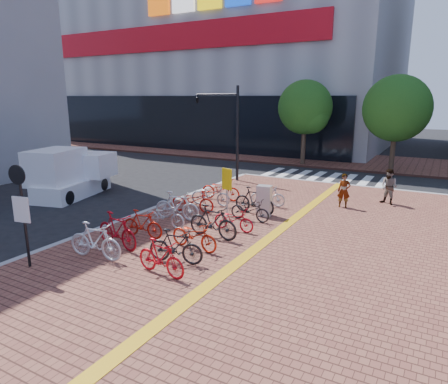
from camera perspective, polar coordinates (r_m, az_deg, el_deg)
The scene contains 31 objects.
ground at distance 13.43m, azimuth -4.54°, elevation -8.07°, with size 120.00×120.00×0.00m, color black.
sidewalk at distance 8.25m, azimuth -6.51°, elevation -22.58°, with size 14.00×34.00×0.15m, color brown.
tactile_strip at distance 8.73m, azimuth -12.22°, elevation -19.93°, with size 0.40×34.00×0.01m, color gold.
kerb_north at distance 23.23m, azimuth 18.60°, elevation 0.71°, with size 14.00×0.25×0.15m, color gray.
far_sidewalk at distance 32.50m, azimuth 16.43°, elevation 4.34°, with size 70.00×8.00×0.15m, color brown.
department_store at distance 48.99m, azimuth 0.66°, elevation 24.11°, with size 36.00×24.27×28.00m.
crosswalk at distance 25.69m, azimuth 13.97°, elevation 2.03°, with size 7.50×4.00×0.01m.
street_trees at distance 27.90m, azimuth 25.58°, elevation 10.49°, with size 16.20×4.60×6.35m.
bike_0 at distance 12.63m, azimuth -17.93°, elevation -6.65°, with size 0.53×1.89×1.13m, color white.
bike_1 at distance 13.35m, azimuth -15.06°, elevation -5.30°, with size 0.55×1.94×1.17m, color #A10B16.
bike_2 at distance 14.12m, azimuth -11.57°, elevation -4.48°, with size 0.46×1.62×0.97m, color #B81A0D.
bike_3 at distance 15.09m, azimuth -8.46°, elevation -3.34°, with size 0.59×1.70×0.89m, color silver.
bike_4 at distance 15.88m, azimuth -6.74°, elevation -1.96°, with size 0.54×1.90×1.14m, color silver.
bike_5 at distance 16.90m, azimuth -4.51°, elevation -1.22°, with size 0.66×1.90×1.00m, color red.
bike_6 at distance 17.90m, azimuth -1.92°, elevation -0.40°, with size 0.64×1.84×0.97m, color #A1A1A6.
bike_7 at distance 18.84m, azimuth -0.48°, elevation 0.39°, with size 0.68×1.94×1.02m, color red.
bike_8 at distance 11.13m, azimuth -9.03°, elevation -9.23°, with size 0.48×1.68×1.01m, color red.
bike_9 at distance 11.84m, azimuth -6.93°, elevation -7.70°, with size 0.48×1.71×1.03m, color black.
bike_10 at distance 12.83m, azimuth -4.28°, elevation -6.15°, with size 0.62×1.79×0.94m, color #B6200D.
bike_11 at distance 13.76m, azimuth -1.61°, elevation -4.27°, with size 0.55×1.93×1.16m, color black.
bike_12 at distance 14.55m, azimuth 1.38°, elevation -3.92°, with size 0.56×1.61×0.84m, color red.
bike_13 at distance 15.74m, azimuth 3.73°, elevation -2.54°, with size 0.58×1.67×0.88m, color black.
bike_14 at distance 16.65m, azimuth 4.36°, elevation -1.22°, with size 0.53×1.87×1.12m, color black.
bike_15 at distance 17.81m, azimuth 6.27°, elevation -0.59°, with size 0.44×1.57×0.94m, color #B6B6BB.
pedestrian_a at distance 18.28m, azimuth 16.77°, elevation 0.18°, with size 0.55×0.36×1.50m, color gray.
pedestrian_b at distance 19.48m, azimuth 22.53°, elevation 0.70°, with size 0.79×0.61×1.62m, color #4E5663.
utility_box at distance 16.38m, azimuth 5.76°, elevation -1.24°, with size 0.58×0.42×1.26m, color silver.
yellow_sign at distance 16.02m, azimuth 0.39°, elevation 1.23°, with size 0.52×0.23×1.98m.
notice_sign at distance 12.39m, azimuth -26.98°, elevation -1.53°, with size 0.55×0.18×2.98m.
traffic_light_pole at distance 23.55m, azimuth -0.79°, elevation 10.90°, with size 2.89×1.11×5.38m.
box_truck at distance 21.41m, azimuth -21.07°, elevation 2.41°, with size 2.81×4.54×2.44m.
Camera 1 is at (6.98, -10.37, 4.92)m, focal length 32.00 mm.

